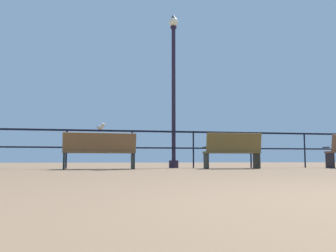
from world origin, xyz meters
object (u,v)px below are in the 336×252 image
object	(u,v)px
bench_near_left	(100,149)
lamppost_center	(174,87)
seagull_on_rail	(101,127)
bench_near_right	(232,150)

from	to	relation	value
bench_near_left	lamppost_center	world-z (taller)	lamppost_center
bench_near_left	lamppost_center	bearing A→B (deg)	27.03
seagull_on_rail	lamppost_center	bearing A→B (deg)	6.20
bench_near_right	seagull_on_rail	bearing A→B (deg)	166.14
bench_near_left	seagull_on_rail	bearing A→B (deg)	88.30
bench_near_left	bench_near_right	distance (m)	3.51
lamppost_center	seagull_on_rail	xyz separation A→B (m)	(-2.10, -0.23, -1.23)
bench_near_right	lamppost_center	xyz separation A→B (m)	(-1.39, 1.09, 1.87)
bench_near_right	bench_near_left	bearing A→B (deg)	179.94
lamppost_center	bench_near_left	bearing A→B (deg)	-152.97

